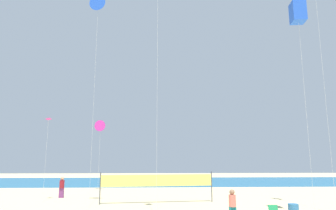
{
  "coord_description": "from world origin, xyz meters",
  "views": [
    {
      "loc": [
        0.23,
        -14.87,
        3.39
      ],
      "look_at": [
        1.2,
        8.55,
        7.67
      ],
      "focal_mm": 31.83,
      "sensor_mm": 36.0,
      "label": 1
    }
  ],
  "objects_px": {
    "beachgoer_maroon_shirt": "(62,186)",
    "kite_blue_box": "(298,13)",
    "kite_magenta_delta": "(100,126)",
    "kite_blue_delta": "(98,4)",
    "kite_magenta_diamond": "(48,121)",
    "beachgoer_coral_shirt": "(232,204)",
    "volleyball_net": "(158,182)"
  },
  "relations": [
    {
      "from": "beachgoer_maroon_shirt",
      "to": "kite_magenta_delta",
      "type": "height_order",
      "value": "kite_magenta_delta"
    },
    {
      "from": "kite_magenta_delta",
      "to": "kite_blue_delta",
      "type": "xyz_separation_m",
      "value": [
        1.6,
        -11.74,
        8.48
      ]
    },
    {
      "from": "beachgoer_coral_shirt",
      "to": "beachgoer_maroon_shirt",
      "type": "distance_m",
      "value": 16.66
    },
    {
      "from": "kite_magenta_diamond",
      "to": "kite_magenta_delta",
      "type": "bearing_deg",
      "value": 70.64
    },
    {
      "from": "volleyball_net",
      "to": "kite_blue_delta",
      "type": "height_order",
      "value": "kite_blue_delta"
    },
    {
      "from": "kite_magenta_delta",
      "to": "kite_blue_box",
      "type": "height_order",
      "value": "kite_blue_box"
    },
    {
      "from": "beachgoer_coral_shirt",
      "to": "kite_magenta_delta",
      "type": "xyz_separation_m",
      "value": [
        -10.58,
        16.69,
        6.18
      ]
    },
    {
      "from": "beachgoer_maroon_shirt",
      "to": "kite_blue_delta",
      "type": "height_order",
      "value": "kite_blue_delta"
    },
    {
      "from": "beachgoer_maroon_shirt",
      "to": "kite_blue_box",
      "type": "xyz_separation_m",
      "value": [
        17.53,
        -10.43,
        11.75
      ]
    },
    {
      "from": "kite_blue_delta",
      "to": "kite_magenta_diamond",
      "type": "height_order",
      "value": "kite_blue_delta"
    },
    {
      "from": "beachgoer_maroon_shirt",
      "to": "kite_magenta_delta",
      "type": "distance_m",
      "value": 8.77
    },
    {
      "from": "beachgoer_maroon_shirt",
      "to": "kite_blue_box",
      "type": "distance_m",
      "value": 23.54
    },
    {
      "from": "volleyball_net",
      "to": "kite_blue_box",
      "type": "distance_m",
      "value": 15.8
    },
    {
      "from": "kite_blue_delta",
      "to": "kite_magenta_delta",
      "type": "bearing_deg",
      "value": 97.77
    },
    {
      "from": "beachgoer_coral_shirt",
      "to": "volleyball_net",
      "type": "distance_m",
      "value": 8.29
    },
    {
      "from": "beachgoer_maroon_shirt",
      "to": "kite_blue_delta",
      "type": "xyz_separation_m",
      "value": [
        3.72,
        -5.82,
        14.6
      ]
    },
    {
      "from": "kite_blue_delta",
      "to": "volleyball_net",
      "type": "bearing_deg",
      "value": 24.43
    },
    {
      "from": "volleyball_net",
      "to": "kite_blue_delta",
      "type": "distance_m",
      "value": 14.92
    },
    {
      "from": "kite_magenta_delta",
      "to": "kite_magenta_diamond",
      "type": "relative_size",
      "value": 1.12
    },
    {
      "from": "beachgoer_maroon_shirt",
      "to": "kite_blue_box",
      "type": "relative_size",
      "value": 0.14
    },
    {
      "from": "beachgoer_coral_shirt",
      "to": "kite_blue_delta",
      "type": "relative_size",
      "value": 0.11
    },
    {
      "from": "beachgoer_coral_shirt",
      "to": "kite_magenta_diamond",
      "type": "bearing_deg",
      "value": -125.77
    },
    {
      "from": "kite_blue_delta",
      "to": "kite_magenta_diamond",
      "type": "bearing_deg",
      "value": 142.14
    },
    {
      "from": "kite_blue_box",
      "to": "kite_magenta_delta",
      "type": "bearing_deg",
      "value": 133.32
    },
    {
      "from": "beachgoer_maroon_shirt",
      "to": "volleyball_net",
      "type": "xyz_separation_m",
      "value": [
        8.57,
        -3.62,
        0.66
      ]
    },
    {
      "from": "kite_blue_box",
      "to": "kite_magenta_diamond",
      "type": "relative_size",
      "value": 1.94
    },
    {
      "from": "beachgoer_maroon_shirt",
      "to": "volleyball_net",
      "type": "bearing_deg",
      "value": 167.92
    },
    {
      "from": "kite_magenta_delta",
      "to": "beachgoer_coral_shirt",
      "type": "bearing_deg",
      "value": -57.62
    },
    {
      "from": "volleyball_net",
      "to": "beachgoer_maroon_shirt",
      "type": "bearing_deg",
      "value": 157.14
    },
    {
      "from": "beachgoer_coral_shirt",
      "to": "kite_blue_delta",
      "type": "bearing_deg",
      "value": -122.56
    },
    {
      "from": "kite_magenta_delta",
      "to": "kite_blue_delta",
      "type": "distance_m",
      "value": 14.57
    },
    {
      "from": "kite_magenta_delta",
      "to": "kite_magenta_diamond",
      "type": "height_order",
      "value": "kite_magenta_delta"
    }
  ]
}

